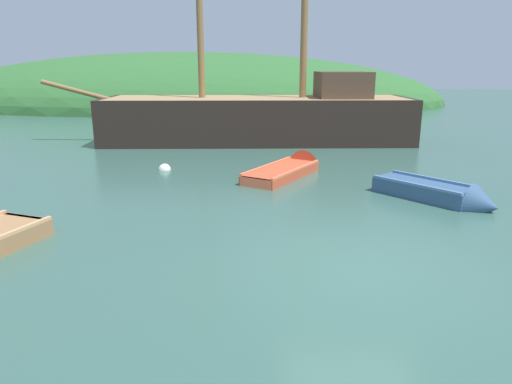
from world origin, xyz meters
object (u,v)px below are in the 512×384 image
object	(u,v)px
rowboat_portside	(440,196)
buoy_white	(165,170)
rowboat_outer_left	(292,170)
sailing_ship	(260,125)

from	to	relation	value
rowboat_portside	buoy_white	xyz separation A→B (m)	(-7.83, 3.36, -0.14)
rowboat_outer_left	rowboat_portside	size ratio (longest dim) A/B	1.30
rowboat_outer_left	buoy_white	distance (m)	4.19
sailing_ship	rowboat_outer_left	size ratio (longest dim) A/B	4.16
sailing_ship	buoy_white	world-z (taller)	sailing_ship
rowboat_outer_left	buoy_white	xyz separation A→B (m)	(-4.17, 0.32, -0.08)
rowboat_portside	rowboat_outer_left	bearing A→B (deg)	-172.81
buoy_white	rowboat_outer_left	bearing A→B (deg)	-4.41
buoy_white	sailing_ship	bearing A→B (deg)	63.33
sailing_ship	rowboat_portside	distance (m)	10.52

